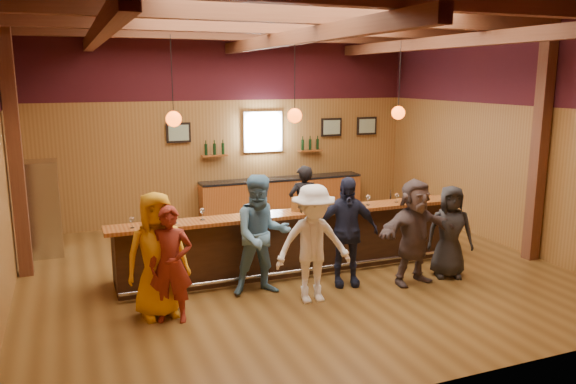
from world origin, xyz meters
name	(u,v)px	position (x,y,z in m)	size (l,w,h in m)	color
room	(293,84)	(0.00, 0.06, 3.21)	(9.04, 9.00, 4.52)	brown
bar_counter	(292,240)	(0.02, 0.15, 0.52)	(6.30, 1.07, 1.11)	black
back_bar_cabinet	(282,197)	(1.20, 3.72, 0.48)	(4.00, 0.52, 0.95)	brown
window	(263,132)	(0.80, 3.95, 2.05)	(0.95, 0.09, 0.95)	silver
framed_pictures	(297,128)	(1.67, 3.94, 2.10)	(5.35, 0.05, 0.45)	black
wine_shelves	(264,150)	(0.80, 3.88, 1.62)	(3.00, 0.18, 0.30)	brown
pendant_lights	(295,115)	(0.00, 0.00, 2.71)	(4.24, 0.24, 1.37)	black
stainless_fridge	(40,209)	(-4.10, 2.60, 0.90)	(0.70, 0.70, 1.80)	silver
customer_orange	(157,255)	(-2.49, -1.03, 0.90)	(0.88, 0.57, 1.79)	orange
customer_redvest	(171,264)	(-2.35, -1.28, 0.82)	(0.60, 0.39, 1.64)	maroon
customer_denim	(262,235)	(-0.86, -0.77, 0.94)	(0.92, 0.71, 1.89)	#5689AD
customer_white	(313,244)	(-0.25, -1.35, 0.90)	(1.16, 0.67, 1.79)	white
customer_navy	(346,231)	(0.52, -0.91, 0.89)	(1.05, 0.44, 1.79)	#1D213A
customer_brown	(414,232)	(1.59, -1.26, 0.87)	(1.61, 0.51, 1.74)	#564545
customer_dark	(450,232)	(2.33, -1.21, 0.78)	(0.77, 0.50, 1.57)	#232326
bartender	(303,207)	(0.67, 1.17, 0.83)	(0.60, 0.40, 1.66)	black
ice_bucket	(297,204)	(0.00, -0.12, 1.22)	(0.21, 0.21, 0.22)	brown
bottle_a	(322,199)	(0.52, -0.02, 1.24)	(0.07, 0.07, 0.33)	black
bottle_b	(348,198)	(1.00, -0.06, 1.23)	(0.07, 0.07, 0.31)	black
glass_a	(132,220)	(-2.73, -0.24, 1.23)	(0.08, 0.08, 0.17)	silver
glass_b	(175,215)	(-2.08, -0.19, 1.24)	(0.08, 0.08, 0.18)	silver
glass_c	(202,211)	(-1.64, -0.15, 1.25)	(0.09, 0.09, 0.20)	silver
glass_d	(249,210)	(-0.90, -0.28, 1.23)	(0.07, 0.07, 0.16)	silver
glass_e	(267,207)	(-0.56, -0.19, 1.23)	(0.07, 0.07, 0.17)	silver
glass_f	(330,201)	(0.61, -0.15, 1.24)	(0.08, 0.08, 0.18)	silver
glass_g	(368,198)	(1.32, -0.21, 1.24)	(0.08, 0.08, 0.19)	silver
glass_h	(397,196)	(1.91, -0.20, 1.23)	(0.08, 0.08, 0.17)	silver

